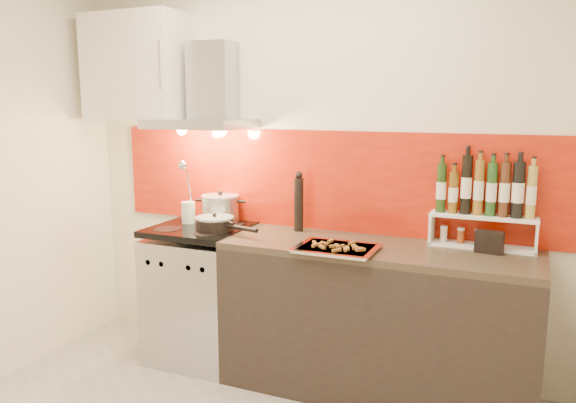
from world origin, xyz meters
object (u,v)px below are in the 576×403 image
at_px(stock_pot, 220,209).
at_px(baking_tray, 337,248).
at_px(range_stove, 201,294).
at_px(counter, 376,320).
at_px(saute_pan, 216,224).
at_px(pepper_mill, 299,202).

xyz_separation_m(stock_pot, baking_tray, (0.95, -0.36, -0.09)).
xyz_separation_m(range_stove, counter, (1.20, 0.00, 0.01)).
distance_m(stock_pot, saute_pan, 0.25).
relative_size(stock_pot, saute_pan, 0.55).
xyz_separation_m(counter, baking_tray, (-0.19, -0.19, 0.47)).
relative_size(saute_pan, baking_tray, 1.05).
xyz_separation_m(stock_pot, pepper_mill, (0.57, 0.01, 0.08)).
relative_size(counter, stock_pot, 7.04).
height_order(pepper_mill, baking_tray, pepper_mill).
xyz_separation_m(range_stove, stock_pot, (0.06, 0.17, 0.56)).
bearing_deg(range_stove, pepper_mill, 16.15).
height_order(range_stove, counter, range_stove).
height_order(saute_pan, baking_tray, saute_pan).
height_order(range_stove, saute_pan, saute_pan).
distance_m(range_stove, stock_pot, 0.59).
height_order(stock_pot, saute_pan, stock_pot).
xyz_separation_m(range_stove, pepper_mill, (0.63, 0.18, 0.65)).
relative_size(stock_pot, pepper_mill, 0.66).
bearing_deg(saute_pan, pepper_mill, 27.00).
bearing_deg(counter, pepper_mill, 162.59).
relative_size(range_stove, stock_pot, 3.56).
height_order(stock_pot, pepper_mill, pepper_mill).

